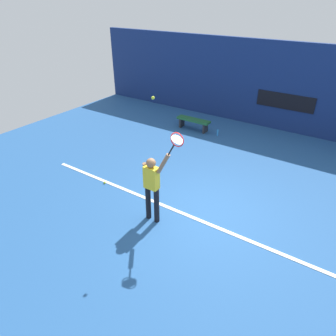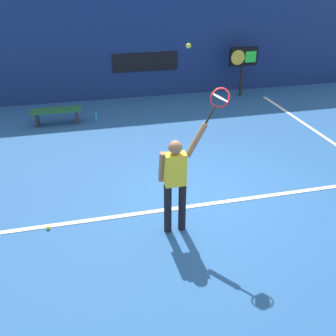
{
  "view_description": "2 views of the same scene",
  "coord_description": "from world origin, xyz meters",
  "px_view_note": "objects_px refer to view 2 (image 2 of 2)",
  "views": [
    {
      "loc": [
        2.8,
        -5.67,
        4.87
      ],
      "look_at": [
        -0.56,
        -0.73,
        1.46
      ],
      "focal_mm": 33.02,
      "sensor_mm": 36.0,
      "label": 1
    },
    {
      "loc": [
        -2.2,
        -5.92,
        4.04
      ],
      "look_at": [
        -0.9,
        -0.51,
        1.0
      ],
      "focal_mm": 39.83,
      "sensor_mm": 36.0,
      "label": 2
    }
  ],
  "objects_px": {
    "tennis_player": "(175,179)",
    "spare_ball": "(48,228)",
    "tennis_racket": "(219,100)",
    "tennis_ball": "(189,46)",
    "water_bottle": "(96,117)",
    "scoreboard_clock": "(243,59)",
    "court_bench": "(56,113)"
  },
  "relations": [
    {
      "from": "tennis_ball",
      "to": "spare_ball",
      "type": "xyz_separation_m",
      "value": [
        -2.29,
        0.58,
        -3.06
      ]
    },
    {
      "from": "scoreboard_clock",
      "to": "spare_ball",
      "type": "bearing_deg",
      "value": -134.96
    },
    {
      "from": "tennis_player",
      "to": "water_bottle",
      "type": "bearing_deg",
      "value": 100.03
    },
    {
      "from": "tennis_player",
      "to": "scoreboard_clock",
      "type": "relative_size",
      "value": 1.18
    },
    {
      "from": "tennis_player",
      "to": "spare_ball",
      "type": "height_order",
      "value": "tennis_player"
    },
    {
      "from": "scoreboard_clock",
      "to": "spare_ball",
      "type": "xyz_separation_m",
      "value": [
        -6.23,
        -6.24,
        -1.25
      ]
    },
    {
      "from": "tennis_player",
      "to": "spare_ball",
      "type": "relative_size",
      "value": 28.59
    },
    {
      "from": "tennis_racket",
      "to": "water_bottle",
      "type": "bearing_deg",
      "value": 106.41
    },
    {
      "from": "tennis_racket",
      "to": "scoreboard_clock",
      "type": "distance_m",
      "value": 7.65
    },
    {
      "from": "tennis_racket",
      "to": "court_bench",
      "type": "distance_m",
      "value": 6.47
    },
    {
      "from": "scoreboard_clock",
      "to": "tennis_ball",
      "type": "bearing_deg",
      "value": -120.05
    },
    {
      "from": "spare_ball",
      "to": "scoreboard_clock",
      "type": "bearing_deg",
      "value": 45.04
    },
    {
      "from": "scoreboard_clock",
      "to": "tennis_racket",
      "type": "bearing_deg",
      "value": -116.96
    },
    {
      "from": "tennis_racket",
      "to": "tennis_ball",
      "type": "distance_m",
      "value": 0.96
    },
    {
      "from": "tennis_player",
      "to": "water_bottle",
      "type": "distance_m",
      "value": 5.69
    },
    {
      "from": "tennis_player",
      "to": "court_bench",
      "type": "relative_size",
      "value": 1.39
    },
    {
      "from": "tennis_racket",
      "to": "scoreboard_clock",
      "type": "xyz_separation_m",
      "value": [
        3.44,
        6.76,
        -1.01
      ]
    },
    {
      "from": "tennis_ball",
      "to": "tennis_racket",
      "type": "bearing_deg",
      "value": 7.25
    },
    {
      "from": "spare_ball",
      "to": "tennis_ball",
      "type": "bearing_deg",
      "value": -14.25
    },
    {
      "from": "tennis_ball",
      "to": "court_bench",
      "type": "bearing_deg",
      "value": 111.59
    },
    {
      "from": "tennis_player",
      "to": "scoreboard_clock",
      "type": "distance_m",
      "value": 7.9
    },
    {
      "from": "tennis_player",
      "to": "tennis_ball",
      "type": "xyz_separation_m",
      "value": [
        0.14,
        -0.07,
        2.08
      ]
    },
    {
      "from": "tennis_player",
      "to": "spare_ball",
      "type": "xyz_separation_m",
      "value": [
        -2.15,
        0.51,
        -0.98
      ]
    },
    {
      "from": "spare_ball",
      "to": "water_bottle",
      "type": "bearing_deg",
      "value": 76.9
    },
    {
      "from": "tennis_player",
      "to": "scoreboard_clock",
      "type": "height_order",
      "value": "tennis_player"
    },
    {
      "from": "scoreboard_clock",
      "to": "water_bottle",
      "type": "distance_m",
      "value": 5.34
    },
    {
      "from": "tennis_ball",
      "to": "court_bench",
      "type": "xyz_separation_m",
      "value": [
        -2.22,
        5.6,
        -2.76
      ]
    },
    {
      "from": "scoreboard_clock",
      "to": "spare_ball",
      "type": "height_order",
      "value": "scoreboard_clock"
    },
    {
      "from": "tennis_player",
      "to": "scoreboard_clock",
      "type": "xyz_separation_m",
      "value": [
        4.09,
        6.75,
        0.27
      ]
    },
    {
      "from": "tennis_player",
      "to": "court_bench",
      "type": "bearing_deg",
      "value": 110.57
    },
    {
      "from": "water_bottle",
      "to": "court_bench",
      "type": "bearing_deg",
      "value": 180.0
    },
    {
      "from": "tennis_racket",
      "to": "water_bottle",
      "type": "height_order",
      "value": "tennis_racket"
    }
  ]
}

